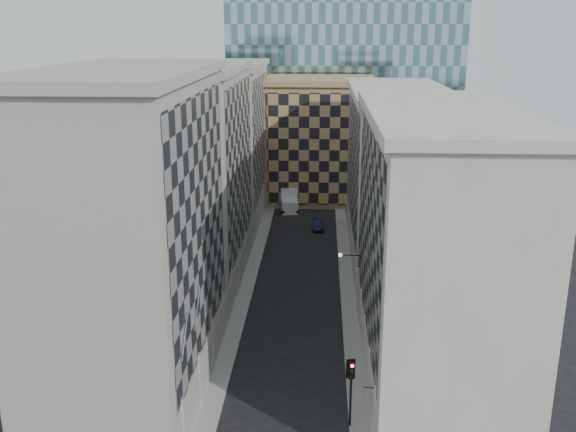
% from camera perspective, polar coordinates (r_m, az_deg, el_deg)
% --- Properties ---
extents(sidewalk_west, '(1.50, 100.00, 0.15)m').
position_cam_1_polar(sidewalk_west, '(67.16, -3.72, -6.50)').
color(sidewalk_west, gray).
rests_on(sidewalk_west, ground).
extents(sidewalk_east, '(1.50, 100.00, 0.15)m').
position_cam_1_polar(sidewalk_east, '(66.79, 5.32, -6.67)').
color(sidewalk_east, gray).
rests_on(sidewalk_east, ground).
extents(bldg_left_a, '(10.80, 22.80, 23.70)m').
position_cam_1_polar(bldg_left_a, '(46.67, -13.59, -2.02)').
color(bldg_left_a, '#A7A196').
rests_on(bldg_left_a, ground).
extents(bldg_left_b, '(10.80, 22.80, 22.70)m').
position_cam_1_polar(bldg_left_b, '(67.39, -8.38, 3.51)').
color(bldg_left_b, gray).
rests_on(bldg_left_b, ground).
extents(bldg_left_c, '(10.80, 22.80, 21.70)m').
position_cam_1_polar(bldg_left_c, '(88.73, -5.62, 6.40)').
color(bldg_left_c, '#A7A196').
rests_on(bldg_left_c, ground).
extents(bldg_right_a, '(10.80, 26.80, 20.70)m').
position_cam_1_polar(bldg_right_a, '(49.77, 12.76, -2.62)').
color(bldg_right_a, '#B6B0A7').
rests_on(bldg_right_a, ground).
extents(bldg_right_b, '(10.80, 28.80, 19.70)m').
position_cam_1_polar(bldg_right_b, '(75.67, 9.47, 3.74)').
color(bldg_right_b, '#B6B0A7').
rests_on(bldg_right_b, ground).
extents(tan_block, '(16.80, 14.80, 18.80)m').
position_cam_1_polar(tan_block, '(100.68, 2.82, 6.86)').
color(tan_block, '#A38056').
rests_on(tan_block, ground).
extents(church_tower, '(7.20, 7.20, 51.50)m').
position_cam_1_polar(church_tower, '(113.39, 1.93, 16.84)').
color(church_tower, '#312D26').
rests_on(church_tower, ground).
extents(flagpoles_left, '(0.10, 6.33, 2.33)m').
position_cam_1_polar(flagpoles_left, '(42.41, -8.59, -9.24)').
color(flagpoles_left, gray).
rests_on(flagpoles_left, ground).
extents(bracket_lamp, '(1.98, 0.36, 0.36)m').
position_cam_1_polar(bracket_lamp, '(58.93, 4.84, -3.48)').
color(bracket_lamp, black).
rests_on(bracket_lamp, ground).
extents(traffic_light, '(0.61, 0.57, 4.92)m').
position_cam_1_polar(traffic_light, '(44.33, 5.63, -14.25)').
color(traffic_light, black).
rests_on(traffic_light, sidewalk_east).
extents(box_truck, '(3.10, 6.16, 3.24)m').
position_cam_1_polar(box_truck, '(95.57, 0.07, 1.42)').
color(box_truck, silver).
rests_on(box_truck, ground).
extents(dark_car, '(1.57, 4.00, 1.30)m').
position_cam_1_polar(dark_car, '(86.44, 2.65, -0.76)').
color(dark_car, '#0E1633').
rests_on(dark_car, ground).
extents(shop_sign, '(1.12, 0.66, 0.73)m').
position_cam_1_polar(shop_sign, '(42.74, 6.33, -15.28)').
color(shop_sign, black).
rests_on(shop_sign, ground).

